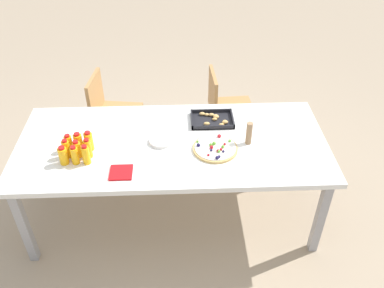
{
  "coord_description": "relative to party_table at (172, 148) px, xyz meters",
  "views": [
    {
      "loc": [
        0.05,
        -2.36,
        2.55
      ],
      "look_at": [
        0.14,
        -0.06,
        0.76
      ],
      "focal_mm": 38.27,
      "sensor_mm": 36.0,
      "label": 1
    }
  ],
  "objects": [
    {
      "name": "juice_bottle_0",
      "position": [
        -0.73,
        -0.21,
        0.12
      ],
      "size": [
        0.06,
        0.06,
        0.14
      ],
      "color": "#FAAC14",
      "rests_on": "party_table"
    },
    {
      "name": "cardboard_tube",
      "position": [
        0.55,
        -0.04,
        0.15
      ],
      "size": [
        0.04,
        0.04,
        0.18
      ],
      "primitive_type": "cylinder",
      "color": "#9E7A56",
      "rests_on": "party_table"
    },
    {
      "name": "juice_bottle_7",
      "position": [
        -0.66,
        -0.06,
        0.12
      ],
      "size": [
        0.06,
        0.06,
        0.14
      ],
      "color": "#F9AB14",
      "rests_on": "party_table"
    },
    {
      "name": "plate_stack",
      "position": [
        -0.08,
        0.0,
        0.07
      ],
      "size": [
        0.17,
        0.17,
        0.02
      ],
      "color": "silver",
      "rests_on": "party_table"
    },
    {
      "name": "juice_bottle_3",
      "position": [
        -0.72,
        -0.14,
        0.12
      ],
      "size": [
        0.05,
        0.05,
        0.14
      ],
      "color": "#FAAF14",
      "rests_on": "party_table"
    },
    {
      "name": "chair_far_left",
      "position": [
        -0.58,
        0.82,
        -0.18
      ],
      "size": [
        0.45,
        0.45,
        0.83
      ],
      "rotation": [
        0.0,
        0.0,
        -1.7
      ],
      "color": "#B7844C",
      "rests_on": "ground_plane"
    },
    {
      "name": "juice_bottle_8",
      "position": [
        -0.58,
        -0.06,
        0.13
      ],
      "size": [
        0.06,
        0.06,
        0.15
      ],
      "color": "#F9AC14",
      "rests_on": "party_table"
    },
    {
      "name": "fruit_pizza",
      "position": [
        0.31,
        -0.1,
        0.07
      ],
      "size": [
        0.32,
        0.32,
        0.05
      ],
      "color": "tan",
      "rests_on": "party_table"
    },
    {
      "name": "juice_bottle_5",
      "position": [
        -0.57,
        -0.14,
        0.13
      ],
      "size": [
        0.05,
        0.05,
        0.15
      ],
      "color": "#F9AC14",
      "rests_on": "party_table"
    },
    {
      "name": "juice_bottle_6",
      "position": [
        -0.72,
        -0.07,
        0.12
      ],
      "size": [
        0.05,
        0.05,
        0.13
      ],
      "color": "#FBAE14",
      "rests_on": "party_table"
    },
    {
      "name": "snack_tray",
      "position": [
        0.32,
        0.25,
        0.07
      ],
      "size": [
        0.33,
        0.24,
        0.04
      ],
      "color": "black",
      "rests_on": "party_table"
    },
    {
      "name": "napkin_stack",
      "position": [
        -0.34,
        -0.33,
        0.06
      ],
      "size": [
        0.15,
        0.15,
        0.01
      ],
      "primitive_type": "cube",
      "color": "red",
      "rests_on": "party_table"
    },
    {
      "name": "juice_bottle_2",
      "position": [
        -0.58,
        -0.21,
        0.13
      ],
      "size": [
        0.05,
        0.05,
        0.15
      ],
      "color": "#F8AE14",
      "rests_on": "party_table"
    },
    {
      "name": "juice_bottle_1",
      "position": [
        -0.65,
        -0.21,
        0.12
      ],
      "size": [
        0.05,
        0.05,
        0.14
      ],
      "color": "#FAAE14",
      "rests_on": "party_table"
    },
    {
      "name": "ground_plane",
      "position": [
        0.0,
        0.0,
        -0.68
      ],
      "size": [
        12.0,
        12.0,
        0.0
      ],
      "primitive_type": "plane",
      "color": "tan"
    },
    {
      "name": "party_table",
      "position": [
        0.0,
        0.0,
        0.0
      ],
      "size": [
        2.25,
        0.99,
        0.74
      ],
      "color": "white",
      "rests_on": "ground_plane"
    },
    {
      "name": "juice_bottle_4",
      "position": [
        -0.65,
        -0.14,
        0.12
      ],
      "size": [
        0.06,
        0.06,
        0.13
      ],
      "color": "#F9AD14",
      "rests_on": "party_table"
    },
    {
      "name": "chair_far_right",
      "position": [
        0.49,
        0.85,
        -0.18
      ],
      "size": [
        0.42,
        0.42,
        0.83
      ],
      "rotation": [
        0.0,
        0.0,
        -1.52
      ],
      "color": "#B7844C",
      "rests_on": "ground_plane"
    }
  ]
}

